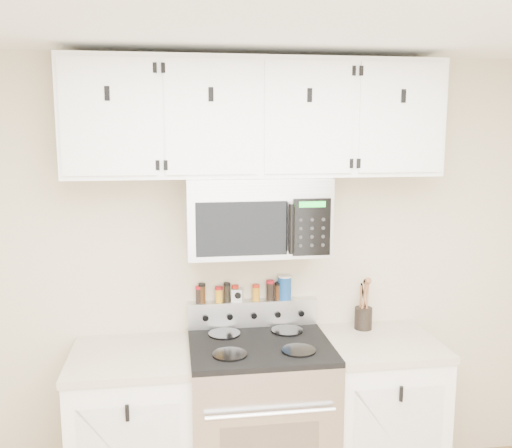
% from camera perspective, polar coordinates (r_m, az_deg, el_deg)
% --- Properties ---
extents(back_wall, '(3.50, 0.01, 2.50)m').
position_cam_1_polar(back_wall, '(3.36, -0.42, -5.04)').
color(back_wall, '#C1B391').
rests_on(back_wall, floor).
extents(range, '(0.76, 0.65, 1.10)m').
position_cam_1_polar(range, '(3.35, 0.39, -19.17)').
color(range, '#B7B7BA').
rests_on(range, floor).
extents(base_cabinet_left, '(0.64, 0.62, 0.92)m').
position_cam_1_polar(base_cabinet_left, '(3.36, -12.14, -19.80)').
color(base_cabinet_left, white).
rests_on(base_cabinet_left, floor).
extents(base_cabinet_right, '(0.64, 0.62, 0.92)m').
position_cam_1_polar(base_cabinet_right, '(3.54, 12.03, -18.19)').
color(base_cabinet_right, white).
rests_on(base_cabinet_right, floor).
extents(microwave, '(0.76, 0.44, 0.42)m').
position_cam_1_polar(microwave, '(3.10, 0.06, 0.89)').
color(microwave, '#9E9EA3').
rests_on(microwave, back_wall).
extents(upper_cabinets, '(2.00, 0.35, 0.62)m').
position_cam_1_polar(upper_cabinets, '(3.09, -0.01, 10.56)').
color(upper_cabinets, white).
rests_on(upper_cabinets, back_wall).
extents(utensil_crock, '(0.10, 0.10, 0.30)m').
position_cam_1_polar(utensil_crock, '(3.48, 10.68, -9.07)').
color(utensil_crock, black).
rests_on(utensil_crock, base_cabinet_right).
extents(kitchen_timer, '(0.08, 0.07, 0.07)m').
position_cam_1_polar(kitchen_timer, '(3.34, -1.87, -7.11)').
color(kitchen_timer, silver).
rests_on(kitchen_timer, range).
extents(salt_canister, '(0.08, 0.08, 0.14)m').
position_cam_1_polar(salt_canister, '(3.38, 2.88, -6.34)').
color(salt_canister, '#154794').
rests_on(salt_canister, range).
extents(spice_jar_0, '(0.04, 0.04, 0.10)m').
position_cam_1_polar(spice_jar_0, '(3.32, -5.73, -7.02)').
color(spice_jar_0, black).
rests_on(spice_jar_0, range).
extents(spice_jar_1, '(0.04, 0.04, 0.12)m').
position_cam_1_polar(spice_jar_1, '(3.32, -5.42, -6.88)').
color(spice_jar_1, '#38210D').
rests_on(spice_jar_1, range).
extents(spice_jar_2, '(0.05, 0.05, 0.09)m').
position_cam_1_polar(spice_jar_2, '(3.33, -3.74, -7.02)').
color(spice_jar_2, orange).
rests_on(spice_jar_2, range).
extents(spice_jar_3, '(0.04, 0.04, 0.11)m').
position_cam_1_polar(spice_jar_3, '(3.33, -2.92, -6.82)').
color(spice_jar_3, black).
rests_on(spice_jar_3, range).
extents(spice_jar_4, '(0.04, 0.04, 0.10)m').
position_cam_1_polar(spice_jar_4, '(3.34, -2.08, -6.93)').
color(spice_jar_4, '#402B0F').
rests_on(spice_jar_4, range).
extents(spice_jar_5, '(0.04, 0.04, 0.10)m').
position_cam_1_polar(spice_jar_5, '(3.36, 0.00, -6.85)').
color(spice_jar_5, '#C68117').
rests_on(spice_jar_5, range).
extents(spice_jar_6, '(0.05, 0.05, 0.12)m').
position_cam_1_polar(spice_jar_6, '(3.37, 1.44, -6.62)').
color(spice_jar_6, black).
rests_on(spice_jar_6, range).
extents(spice_jar_7, '(0.04, 0.04, 0.10)m').
position_cam_1_polar(spice_jar_7, '(3.38, 2.23, -6.70)').
color(spice_jar_7, '#41220F').
rests_on(spice_jar_7, range).
extents(spice_jar_8, '(0.04, 0.04, 0.09)m').
position_cam_1_polar(spice_jar_8, '(3.39, 3.11, -6.73)').
color(spice_jar_8, orange).
rests_on(spice_jar_8, range).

